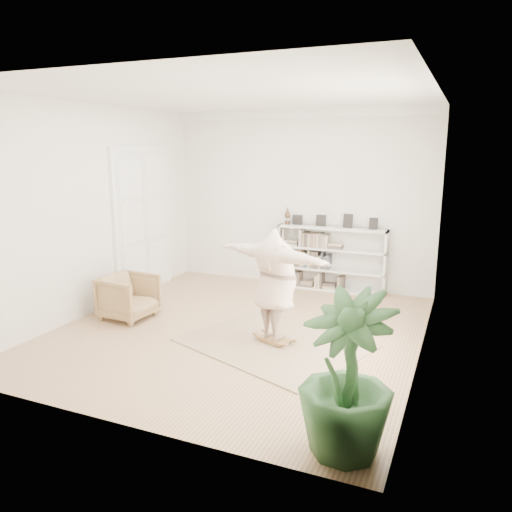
% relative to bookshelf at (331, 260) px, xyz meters
% --- Properties ---
extents(floor, '(6.00, 6.00, 0.00)m').
position_rel_bookshelf_xyz_m(floor, '(-0.74, -2.82, -0.64)').
color(floor, olive).
rests_on(floor, ground).
extents(room_shell, '(6.00, 6.00, 6.00)m').
position_rel_bookshelf_xyz_m(room_shell, '(-0.74, 0.12, 2.87)').
color(room_shell, silver).
rests_on(room_shell, floor).
extents(doors, '(0.09, 1.78, 2.92)m').
position_rel_bookshelf_xyz_m(doors, '(-3.45, -1.52, 0.76)').
color(doors, white).
rests_on(doors, floor).
extents(bookshelf, '(2.20, 0.35, 1.64)m').
position_rel_bookshelf_xyz_m(bookshelf, '(0.00, 0.00, 0.00)').
color(bookshelf, silver).
rests_on(bookshelf, floor).
extents(armchair, '(0.88, 0.86, 0.75)m').
position_rel_bookshelf_xyz_m(armchair, '(-2.72, -3.02, -0.26)').
color(armchair, tan).
rests_on(armchair, floor).
extents(rug, '(3.04, 2.74, 0.02)m').
position_rel_bookshelf_xyz_m(rug, '(-0.02, -3.11, -0.63)').
color(rug, tan).
rests_on(rug, floor).
extents(rocker_board, '(0.53, 0.42, 0.10)m').
position_rel_bookshelf_xyz_m(rocker_board, '(-0.02, -3.11, -0.57)').
color(rocker_board, brown).
rests_on(rocker_board, rug).
extents(person, '(2.10, 1.23, 1.65)m').
position_rel_bookshelf_xyz_m(person, '(-0.02, -3.11, 0.31)').
color(person, beige).
rests_on(person, rocker_board).
extents(houseplant, '(1.16, 1.16, 1.60)m').
position_rel_bookshelf_xyz_m(houseplant, '(1.56, -5.37, 0.16)').
color(houseplant, '#2D562B').
rests_on(houseplant, floor).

